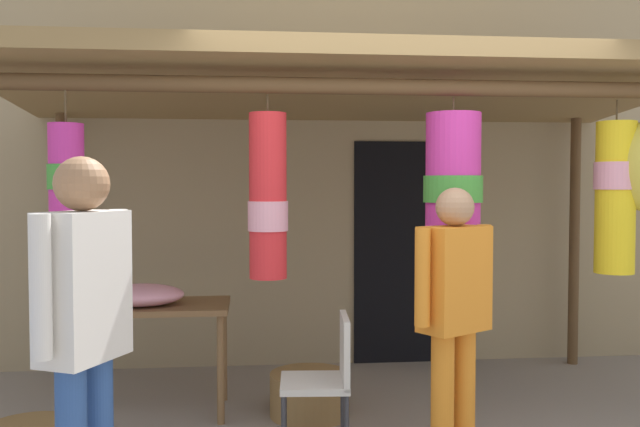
# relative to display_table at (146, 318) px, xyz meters

# --- Properties ---
(shop_facade) EXTENTS (9.15, 0.29, 4.30)m
(shop_facade) POSITION_rel_display_table_xyz_m (1.65, 1.34, 1.47)
(shop_facade) COLOR #9E8966
(shop_facade) RESTS_ON ground_plane
(market_stall_canopy) EXTENTS (4.93, 2.23, 2.47)m
(market_stall_canopy) POSITION_rel_display_table_xyz_m (1.53, -0.04, 1.45)
(market_stall_canopy) COLOR brown
(market_stall_canopy) RESTS_ON ground_plane
(display_table) EXTENTS (1.16, 0.62, 0.78)m
(display_table) POSITION_rel_display_table_xyz_m (0.00, 0.00, 0.00)
(display_table) COLOR brown
(display_table) RESTS_ON ground_plane
(flower_heap_on_table) EXTENTS (0.61, 0.42, 0.15)m
(flower_heap_on_table) POSITION_rel_display_table_xyz_m (-0.02, -0.08, 0.18)
(flower_heap_on_table) COLOR pink
(flower_heap_on_table) RESTS_ON display_table
(folding_chair) EXTENTS (0.43, 0.43, 0.84)m
(folding_chair) POSITION_rel_display_table_xyz_m (1.18, -0.87, -0.18)
(folding_chair) COLOR beige
(folding_chair) RESTS_ON ground_plane
(wicker_basket_spare) EXTENTS (0.56, 0.56, 0.30)m
(wicker_basket_spare) POSITION_rel_display_table_xyz_m (1.14, -0.15, -0.53)
(wicker_basket_spare) COLOR olive
(wicker_basket_spare) RESTS_ON ground_plane
(shopper_by_bananas) EXTENTS (0.52, 0.40, 1.60)m
(shopper_by_bananas) POSITION_rel_display_table_xyz_m (1.88, -1.12, 0.26)
(shopper_by_bananas) COLOR orange
(shopper_by_bananas) RESTS_ON ground_plane
(passerby_at_right) EXTENTS (0.37, 0.55, 1.74)m
(passerby_at_right) POSITION_rel_display_table_xyz_m (0.02, -1.84, 0.35)
(passerby_at_right) COLOR #2D5193
(passerby_at_right) RESTS_ON ground_plane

